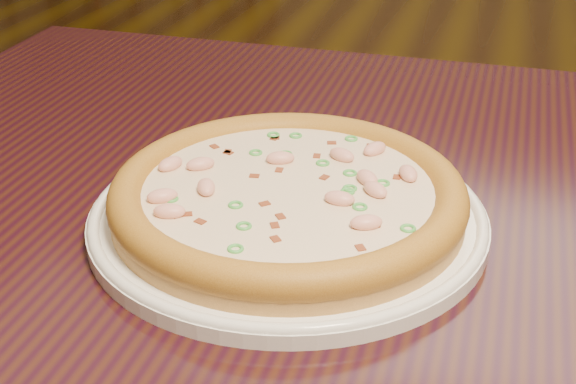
# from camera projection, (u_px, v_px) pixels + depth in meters

# --- Properties ---
(ground) EXTENTS (9.00, 9.00, 0.00)m
(ground) POSITION_uv_depth(u_px,v_px,m) (293.00, 342.00, 1.70)
(ground) COLOR black
(hero_table) EXTENTS (1.20, 0.80, 0.75)m
(hero_table) POSITION_uv_depth(u_px,v_px,m) (434.00, 312.00, 0.71)
(hero_table) COLOR black
(hero_table) RESTS_ON ground
(plate) EXTENTS (0.32, 0.32, 0.02)m
(plate) POSITION_uv_depth(u_px,v_px,m) (288.00, 215.00, 0.65)
(plate) COLOR white
(plate) RESTS_ON hero_table
(pizza) EXTENTS (0.28, 0.28, 0.03)m
(pizza) POSITION_uv_depth(u_px,v_px,m) (288.00, 195.00, 0.64)
(pizza) COLOR #C48E45
(pizza) RESTS_ON plate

